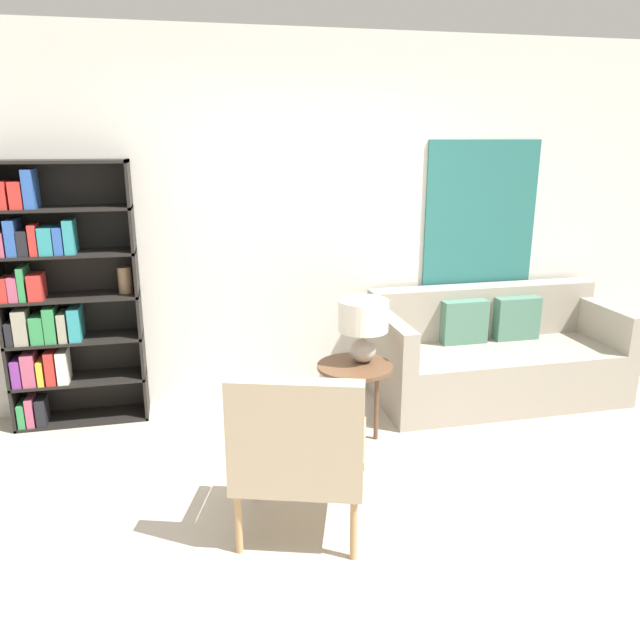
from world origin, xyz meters
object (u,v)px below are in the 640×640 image
object	(u,v)px
bookshelf	(54,296)
table_lamp	(363,322)
couch	(494,357)
side_table	(355,373)
armchair	(298,449)

from	to	relation	value
bookshelf	table_lamp	bearing A→B (deg)	-17.83
bookshelf	couch	xyz separation A→B (m)	(3.20, -0.25, -0.61)
bookshelf	side_table	world-z (taller)	bookshelf
bookshelf	side_table	xyz separation A→B (m)	(1.94, -0.69, -0.47)
couch	table_lamp	world-z (taller)	table_lamp
bookshelf	table_lamp	world-z (taller)	bookshelf
side_table	table_lamp	xyz separation A→B (m)	(0.07, 0.05, 0.34)
couch	side_table	world-z (taller)	couch
armchair	table_lamp	distance (m)	1.30
bookshelf	side_table	bearing A→B (deg)	-19.67
couch	side_table	distance (m)	1.35
bookshelf	side_table	size ratio (longest dim) A/B	3.54
side_table	table_lamp	distance (m)	0.35
couch	armchair	bearing A→B (deg)	-141.23
armchair	side_table	size ratio (longest dim) A/B	1.77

